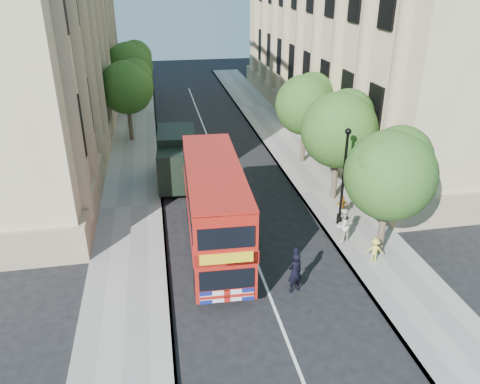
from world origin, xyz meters
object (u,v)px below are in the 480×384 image
box_van (177,160)px  double_decker_bus (215,206)px  lamp_post (343,181)px  police_constable (295,273)px  woman_pedestrian (342,225)px

box_van → double_decker_bus: bearing=-78.2°
lamp_post → double_decker_bus: (-6.69, -1.21, -0.19)m
box_van → police_constable: 12.73m
double_decker_bus → box_van: (-1.22, 8.29, -0.77)m
woman_pedestrian → police_constable: bearing=15.7°
police_constable → woman_pedestrian: 4.64m
box_van → police_constable: size_ratio=3.10×
double_decker_bus → police_constable: (2.76, -3.79, -1.41)m
double_decker_bus → box_van: bearing=100.5°
double_decker_bus → woman_pedestrian: size_ratio=5.22×
woman_pedestrian → lamp_post: bearing=-137.2°
double_decker_bus → lamp_post: bearing=12.4°
lamp_post → box_van: lamp_post is taller
police_constable → double_decker_bus: bearing=-71.2°
police_constable → woman_pedestrian: bearing=-153.1°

